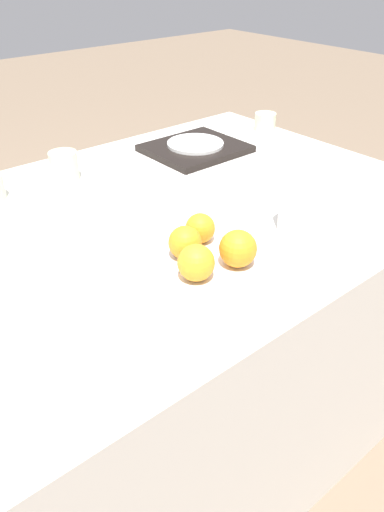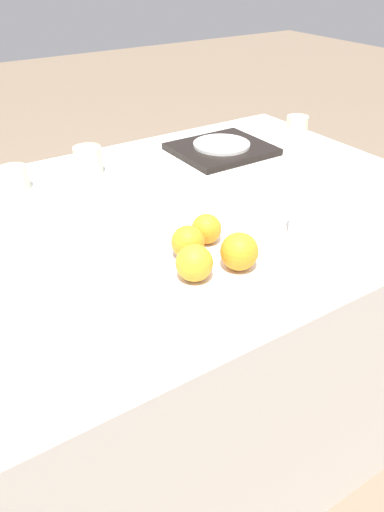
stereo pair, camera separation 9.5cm
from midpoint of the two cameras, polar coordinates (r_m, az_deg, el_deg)
name	(u,v)px [view 2 (the right image)]	position (r m, az deg, el deg)	size (l,w,h in m)	color
ground_plane	(178,418)	(1.72, 0.03, -18.06)	(12.00, 12.00, 0.00)	#7A6651
table	(176,329)	(1.44, 0.03, -8.37)	(1.42, 0.99, 0.76)	silver
fruit_platter	(192,272)	(0.97, 2.80, -1.96)	(0.32, 0.32, 0.02)	silver
orange_0	(194,263)	(0.93, 3.21, -0.89)	(0.07, 0.07, 0.07)	orange
orange_1	(206,229)	(1.05, 4.27, 3.04)	(0.06, 0.06, 0.06)	orange
orange_2	(188,242)	(0.99, 2.27, 1.51)	(0.07, 0.07, 0.07)	orange
orange_3	(239,252)	(0.96, 8.24, 0.42)	(0.07, 0.07, 0.07)	orange
water_glass	(309,211)	(1.12, 15.57, 4.91)	(0.08, 0.08, 0.13)	silver
serving_tray	(221,149)	(1.59, 5.14, 12.03)	(0.28, 0.25, 0.02)	black
side_plate	(222,145)	(1.58, 5.17, 12.54)	(0.18, 0.18, 0.01)	silver
cup_0	(297,125)	(1.79, 13.46, 14.31)	(0.07, 0.07, 0.06)	beige
cup_1	(14,178)	(1.39, -17.85, 8.39)	(0.07, 0.07, 0.06)	beige
cup_2	(88,161)	(1.44, -9.93, 10.65)	(0.08, 0.08, 0.08)	beige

